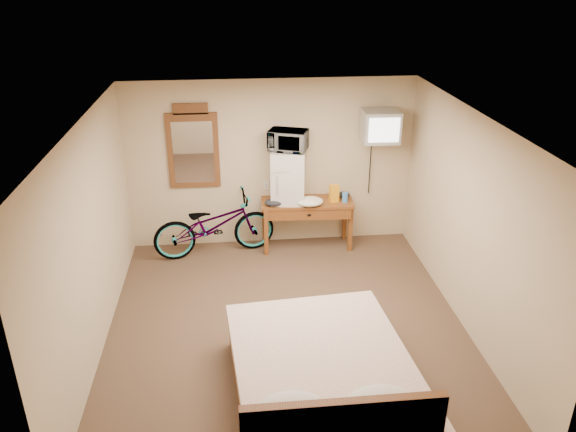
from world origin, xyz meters
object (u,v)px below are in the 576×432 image
at_px(crt_television, 380,126).
at_px(bicycle, 214,225).
at_px(desk, 307,209).
at_px(mini_fridge, 288,176).
at_px(wall_mirror, 193,148).
at_px(microwave, 288,140).
at_px(bed, 324,384).
at_px(blue_cup, 345,197).

distance_m(crt_television, bicycle, 2.77).
bearing_deg(bicycle, crt_television, -99.38).
bearing_deg(bicycle, desk, -98.98).
bearing_deg(mini_fridge, wall_mirror, 170.96).
relative_size(mini_fridge, crt_television, 1.31).
bearing_deg(crt_television, wall_mirror, 174.56).
distance_m(mini_fridge, wall_mirror, 1.42).
xyz_separation_m(microwave, bed, (-0.01, -3.43, -1.39)).
bearing_deg(microwave, crt_television, 18.66).
relative_size(mini_fridge, wall_mirror, 0.63).
distance_m(desk, blue_cup, 0.58).
xyz_separation_m(mini_fridge, crt_television, (1.30, -0.04, 0.72)).
distance_m(microwave, bicycle, 1.63).
bearing_deg(microwave, bicycle, -153.89).
height_order(blue_cup, crt_television, crt_television).
relative_size(microwave, bed, 0.23).
bearing_deg(blue_cup, bicycle, 179.64).
bearing_deg(desk, crt_television, 1.16).
bearing_deg(microwave, bed, -69.77).
height_order(bicycle, bed, bicycle).
height_order(desk, bicycle, bicycle).
bearing_deg(crt_television, microwave, 178.31).
relative_size(microwave, bicycle, 0.30).
xyz_separation_m(desk, crt_television, (1.02, 0.02, 1.23)).
xyz_separation_m(mini_fridge, bicycle, (-1.09, -0.11, -0.67)).
bearing_deg(microwave, wall_mirror, -168.68).
xyz_separation_m(mini_fridge, blue_cup, (0.83, -0.12, -0.32)).
bearing_deg(crt_television, bed, -111.17).
height_order(microwave, wall_mirror, wall_mirror).
relative_size(microwave, wall_mirror, 0.43).
height_order(microwave, blue_cup, microwave).
bearing_deg(bed, blue_cup, 75.81).
bearing_deg(desk, bed, -94.88).
height_order(desk, microwave, microwave).
distance_m(mini_fridge, microwave, 0.54).
distance_m(bicycle, bed, 3.49).
height_order(desk, blue_cup, blue_cup).
height_order(desk, mini_fridge, mini_fridge).
distance_m(desk, crt_television, 1.60).
relative_size(desk, bed, 0.59).
distance_m(microwave, crt_television, 1.32).
relative_size(mini_fridge, bed, 0.33).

